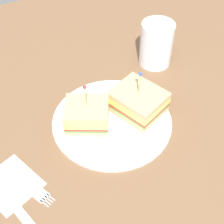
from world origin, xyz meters
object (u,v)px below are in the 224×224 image
napkin (11,184)px  knife (13,203)px  sandwich_half_front (87,115)px  fork (33,189)px  plate (112,120)px  drink_glass (156,46)px  sandwich_half_back (138,101)px

napkin → knife: knife is taller
sandwich_half_front → fork: bearing=32.1°
knife → sandwich_half_front: bearing=-151.0°
sandwich_half_front → fork: sandwich_half_front is taller
fork → plate: bearing=-158.1°
drink_glass → fork: 42.88cm
sandwich_half_back → napkin: (28.49, 4.89, -3.17)cm
sandwich_half_front → sandwich_half_back: sandwich_half_front is taller
sandwich_half_back → fork: bearing=17.0°
sandwich_half_front → knife: size_ratio=0.86×
sandwich_half_front → sandwich_half_back: bearing=173.4°
sandwich_half_back → knife: bearing=16.9°
fork → knife: size_ratio=0.87×
fork → sandwich_half_front: bearing=-147.9°
plate → drink_glass: drink_glass is taller
knife → drink_glass: bearing=-152.4°
sandwich_half_back → knife: sandwich_half_back is taller
fork → napkin: bearing=-40.9°
fork → drink_glass: bearing=-151.3°
plate → napkin: 23.02cm
fork → knife: same height
drink_glass → fork: drink_glass is taller
sandwich_half_front → napkin: (17.58, 6.16, -3.27)cm
sandwich_half_front → knife: sandwich_half_front is taller
sandwich_half_back → drink_glass: bearing=-133.6°
sandwich_half_front → fork: 17.21cm
knife → sandwich_half_back: bearing=-163.1°
napkin → knife: (0.61, 3.93, 0.10)cm
fork → knife: 4.01cm
sandwich_half_front → plate: bearing=165.9°
plate → drink_glass: bearing=-145.0°
drink_glass → knife: size_ratio=0.85×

